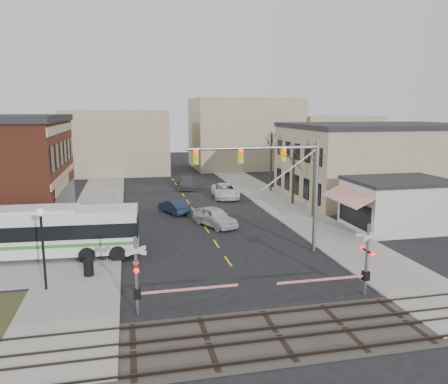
{
  "coord_description": "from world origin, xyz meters",
  "views": [
    {
      "loc": [
        -6.29,
        -25.19,
        9.98
      ],
      "look_at": [
        1.16,
        8.52,
        3.5
      ],
      "focal_mm": 35.0,
      "sensor_mm": 36.0,
      "label": 1
    }
  ],
  "objects_px": {
    "street_lamp": "(42,233)",
    "car_d": "(187,183)",
    "transit_bus": "(39,232)",
    "traffic_signal_mast": "(281,174)",
    "pedestrian_near": "(106,246)",
    "rr_crossing_east": "(360,261)",
    "trash_bin": "(89,268)",
    "car_c": "(225,191)",
    "car_b": "(174,206)",
    "rr_crossing_west": "(146,276)",
    "pedestrian_far": "(61,237)",
    "car_a": "(215,217)"
  },
  "relations": [
    {
      "from": "transit_bus",
      "to": "pedestrian_far",
      "type": "xyz_separation_m",
      "value": [
        1.14,
        1.68,
        -0.9
      ]
    },
    {
      "from": "traffic_signal_mast",
      "to": "car_b",
      "type": "height_order",
      "value": "traffic_signal_mast"
    },
    {
      "from": "trash_bin",
      "to": "car_d",
      "type": "height_order",
      "value": "car_d"
    },
    {
      "from": "car_b",
      "to": "rr_crossing_west",
      "type": "bearing_deg",
      "value": 58.1
    },
    {
      "from": "rr_crossing_east",
      "to": "car_d",
      "type": "distance_m",
      "value": 35.36
    },
    {
      "from": "traffic_signal_mast",
      "to": "car_c",
      "type": "relative_size",
      "value": 1.57
    },
    {
      "from": "traffic_signal_mast",
      "to": "car_d",
      "type": "bearing_deg",
      "value": 96.05
    },
    {
      "from": "traffic_signal_mast",
      "to": "rr_crossing_west",
      "type": "relative_size",
      "value": 1.65
    },
    {
      "from": "car_a",
      "to": "rr_crossing_west",
      "type": "bearing_deg",
      "value": -136.34
    },
    {
      "from": "trash_bin",
      "to": "pedestrian_near",
      "type": "height_order",
      "value": "pedestrian_near"
    },
    {
      "from": "trash_bin",
      "to": "car_d",
      "type": "distance_m",
      "value": 30.74
    },
    {
      "from": "traffic_signal_mast",
      "to": "transit_bus",
      "type": "bearing_deg",
      "value": 171.5
    },
    {
      "from": "rr_crossing_east",
      "to": "car_c",
      "type": "distance_m",
      "value": 28.02
    },
    {
      "from": "traffic_signal_mast",
      "to": "rr_crossing_west",
      "type": "distance_m",
      "value": 12.69
    },
    {
      "from": "rr_crossing_east",
      "to": "trash_bin",
      "type": "xyz_separation_m",
      "value": [
        -14.6,
        5.93,
        -1.36
      ]
    },
    {
      "from": "transit_bus",
      "to": "rr_crossing_east",
      "type": "distance_m",
      "value": 20.73
    },
    {
      "from": "street_lamp",
      "to": "trash_bin",
      "type": "bearing_deg",
      "value": 37.44
    },
    {
      "from": "rr_crossing_east",
      "to": "pedestrian_far",
      "type": "distance_m",
      "value": 20.68
    },
    {
      "from": "car_b",
      "to": "car_d",
      "type": "relative_size",
      "value": 0.77
    },
    {
      "from": "rr_crossing_east",
      "to": "car_b",
      "type": "relative_size",
      "value": 1.37
    },
    {
      "from": "car_c",
      "to": "pedestrian_near",
      "type": "xyz_separation_m",
      "value": [
        -12.46,
        -19.21,
        0.19
      ]
    },
    {
      "from": "rr_crossing_east",
      "to": "trash_bin",
      "type": "relative_size",
      "value": 5.74
    },
    {
      "from": "transit_bus",
      "to": "traffic_signal_mast",
      "type": "height_order",
      "value": "traffic_signal_mast"
    },
    {
      "from": "rr_crossing_east",
      "to": "street_lamp",
      "type": "bearing_deg",
      "value": 165.7
    },
    {
      "from": "rr_crossing_east",
      "to": "car_c",
      "type": "height_order",
      "value": "rr_crossing_east"
    },
    {
      "from": "street_lamp",
      "to": "car_b",
      "type": "distance_m",
      "value": 19.75
    },
    {
      "from": "pedestrian_near",
      "to": "transit_bus",
      "type": "bearing_deg",
      "value": 55.55
    },
    {
      "from": "traffic_signal_mast",
      "to": "pedestrian_far",
      "type": "bearing_deg",
      "value": 164.81
    },
    {
      "from": "transit_bus",
      "to": "car_b",
      "type": "bearing_deg",
      "value": 48.27
    },
    {
      "from": "pedestrian_far",
      "to": "car_a",
      "type": "bearing_deg",
      "value": -33.96
    },
    {
      "from": "trash_bin",
      "to": "pedestrian_far",
      "type": "height_order",
      "value": "pedestrian_far"
    },
    {
      "from": "transit_bus",
      "to": "pedestrian_near",
      "type": "bearing_deg",
      "value": -16.96
    },
    {
      "from": "car_c",
      "to": "rr_crossing_east",
      "type": "bearing_deg",
      "value": -83.22
    },
    {
      "from": "pedestrian_far",
      "to": "car_c",
      "type": "bearing_deg",
      "value": -7.1
    },
    {
      "from": "traffic_signal_mast",
      "to": "pedestrian_near",
      "type": "xyz_separation_m",
      "value": [
        -11.88,
        1.09,
        -4.69
      ]
    },
    {
      "from": "pedestrian_near",
      "to": "rr_crossing_west",
      "type": "bearing_deg",
      "value": 177.5
    },
    {
      "from": "rr_crossing_west",
      "to": "trash_bin",
      "type": "distance_m",
      "value": 6.65
    },
    {
      "from": "car_d",
      "to": "transit_bus",
      "type": "bearing_deg",
      "value": -113.69
    },
    {
      "from": "traffic_signal_mast",
      "to": "pedestrian_far",
      "type": "height_order",
      "value": "traffic_signal_mast"
    },
    {
      "from": "traffic_signal_mast",
      "to": "trash_bin",
      "type": "bearing_deg",
      "value": -172.26
    },
    {
      "from": "car_d",
      "to": "rr_crossing_west",
      "type": "bearing_deg",
      "value": -96.32
    },
    {
      "from": "street_lamp",
      "to": "car_d",
      "type": "bearing_deg",
      "value": 68.55
    },
    {
      "from": "transit_bus",
      "to": "street_lamp",
      "type": "height_order",
      "value": "street_lamp"
    },
    {
      "from": "traffic_signal_mast",
      "to": "trash_bin",
      "type": "height_order",
      "value": "traffic_signal_mast"
    },
    {
      "from": "street_lamp",
      "to": "car_d",
      "type": "height_order",
      "value": "street_lamp"
    },
    {
      "from": "rr_crossing_west",
      "to": "pedestrian_near",
      "type": "xyz_separation_m",
      "value": [
        -2.27,
        8.49,
        -0.96
      ]
    },
    {
      "from": "transit_bus",
      "to": "street_lamp",
      "type": "distance_m",
      "value": 6.17
    },
    {
      "from": "car_c",
      "to": "traffic_signal_mast",
      "type": "bearing_deg",
      "value": -87.32
    },
    {
      "from": "traffic_signal_mast",
      "to": "car_a",
      "type": "xyz_separation_m",
      "value": [
        -3.01,
        8.29,
        -4.86
      ]
    },
    {
      "from": "traffic_signal_mast",
      "to": "car_c",
      "type": "height_order",
      "value": "traffic_signal_mast"
    }
  ]
}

